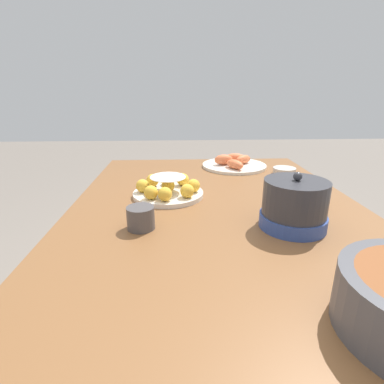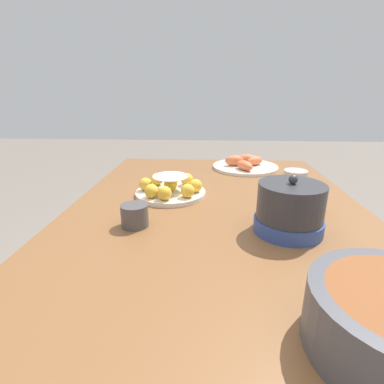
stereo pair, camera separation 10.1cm
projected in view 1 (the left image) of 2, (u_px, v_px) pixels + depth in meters
The scene contains 8 objects.
ground_plane at pixel (213, 384), 1.21m from camera, with size 12.00×12.00×0.00m, color slate.
dining_table at pixel (218, 236), 0.99m from camera, with size 1.48×0.98×0.76m.
cake_plate at pixel (168, 188), 1.08m from camera, with size 0.25×0.25×0.08m.
sauce_bowl at pixel (284, 170), 1.37m from camera, with size 0.10×0.10×0.03m.
seafood_platter at pixel (234, 164), 1.48m from camera, with size 0.32×0.32×0.07m.
cup_near at pixel (141, 218), 0.83m from camera, with size 0.08×0.08×0.06m.
cup_far at pixel (309, 194), 1.00m from camera, with size 0.07×0.07×0.08m.
warming_pot at pixel (294, 205), 0.83m from camera, with size 0.18×0.18×0.16m.
Camera 1 is at (0.88, -0.13, 1.13)m, focal length 28.00 mm.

